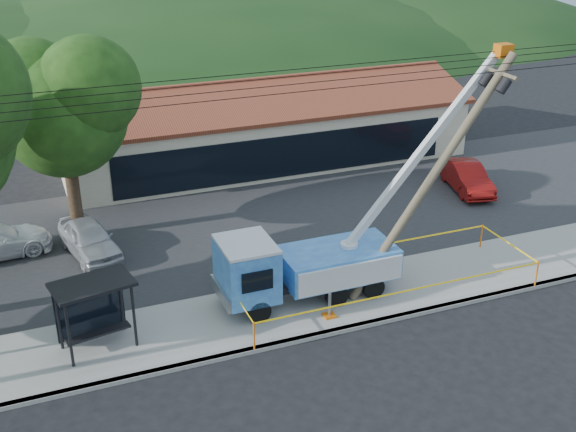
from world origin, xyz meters
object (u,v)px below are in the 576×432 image
Objects in this scene: utility_truck at (305,262)px; car_red at (465,192)px; leaning_pole at (439,167)px; bus_shelter at (92,298)px; car_silver at (92,256)px.

car_red is at bearing 30.02° from utility_truck.
car_red is (6.86, 7.57, -4.90)m from leaning_pole.
bus_shelter is at bearing 177.94° from leaning_pole.
leaning_pole is at bearing -43.76° from car_silver.
leaning_pole is 12.88m from bus_shelter.
leaning_pole reaches higher than car_red.
car_red is (19.38, 7.12, -1.94)m from bus_shelter.
car_silver is at bearing 148.17° from leaning_pole.
utility_truck is 1.26× the size of leaning_pole.
bus_shelter is 7.19m from car_silver.
bus_shelter is at bearing -177.57° from utility_truck.
car_red is at bearing -11.24° from car_silver.
utility_truck is 4.00× the size of bus_shelter.
bus_shelter is at bearing -107.65° from car_silver.
utility_truck is 7.64m from bus_shelter.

